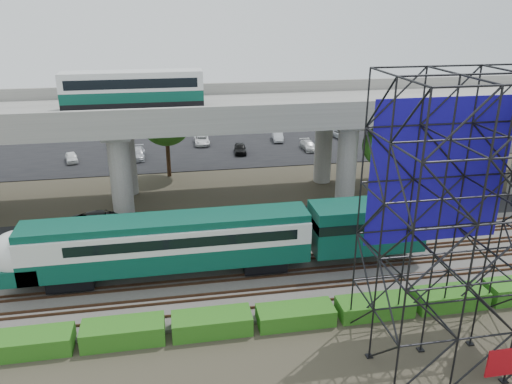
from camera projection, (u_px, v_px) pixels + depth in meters
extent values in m
plane|color=#474233|center=(265.00, 286.00, 33.73)|extent=(140.00, 140.00, 0.00)
cube|color=slate|center=(260.00, 270.00, 35.53)|extent=(90.00, 12.00, 0.20)
cube|color=black|center=(242.00, 222.00, 43.36)|extent=(90.00, 5.00, 0.08)
cube|color=black|center=(215.00, 148.00, 64.93)|extent=(90.00, 18.00, 0.08)
cube|color=#43606F|center=(202.00, 113.00, 85.13)|extent=(140.00, 40.00, 0.03)
cube|color=#472D1E|center=(274.00, 305.00, 31.13)|extent=(90.00, 0.08, 0.16)
cube|color=#472D1E|center=(269.00, 293.00, 32.45)|extent=(90.00, 0.08, 0.16)
cube|color=#472D1E|center=(267.00, 288.00, 32.97)|extent=(90.00, 0.08, 0.16)
cube|color=#472D1E|center=(263.00, 277.00, 34.29)|extent=(90.00, 0.08, 0.16)
cube|color=#472D1E|center=(262.00, 273.00, 34.80)|extent=(90.00, 0.08, 0.16)
cube|color=#472D1E|center=(258.00, 263.00, 36.13)|extent=(90.00, 0.08, 0.16)
cube|color=#472D1E|center=(257.00, 259.00, 36.64)|extent=(90.00, 0.08, 0.16)
cube|color=#472D1E|center=(253.00, 250.00, 37.96)|extent=(90.00, 0.08, 0.16)
cube|color=#472D1E|center=(252.00, 247.00, 38.48)|extent=(90.00, 0.08, 0.16)
cube|color=#472D1E|center=(249.00, 239.00, 39.80)|extent=(90.00, 0.08, 0.16)
cube|color=black|center=(72.00, 278.00, 33.18)|extent=(3.00, 2.20, 0.90)
cube|color=black|center=(264.00, 261.00, 35.32)|extent=(3.00, 2.20, 0.90)
cube|color=#094435|center=(170.00, 254.00, 33.84)|extent=(19.00, 3.00, 1.40)
cube|color=silver|center=(168.00, 235.00, 33.31)|extent=(19.00, 3.00, 1.50)
cube|color=#094435|center=(167.00, 221.00, 32.95)|extent=(19.00, 2.60, 0.50)
cube|color=black|center=(183.00, 233.00, 33.46)|extent=(15.00, 3.06, 0.70)
ellipsoid|color=silver|center=(19.00, 254.00, 31.95)|extent=(3.60, 3.00, 3.20)
cube|color=#094435|center=(22.00, 269.00, 32.33)|extent=(2.60, 3.00, 1.10)
cube|color=#094435|center=(366.00, 226.00, 35.78)|extent=(8.00, 3.00, 3.40)
cube|color=#9E9B93|center=(232.00, 112.00, 45.31)|extent=(80.00, 12.00, 1.20)
cube|color=#9E9B93|center=(241.00, 112.00, 39.62)|extent=(80.00, 0.50, 1.10)
cube|color=#9E9B93|center=(224.00, 88.00, 50.18)|extent=(80.00, 0.50, 1.10)
cylinder|color=#9E9B93|center=(121.00, 178.00, 42.12)|extent=(1.80, 1.80, 8.00)
cylinder|color=#9E9B93|center=(126.00, 155.00, 48.54)|extent=(1.80, 1.80, 8.00)
cube|color=#9E9B93|center=(120.00, 126.00, 43.99)|extent=(2.40, 9.00, 0.60)
cylinder|color=#9E9B93|center=(347.00, 165.00, 45.41)|extent=(1.80, 1.80, 8.00)
cylinder|color=#9E9B93|center=(323.00, 145.00, 51.83)|extent=(1.80, 1.80, 8.00)
cube|color=#9E9B93|center=(336.00, 117.00, 47.28)|extent=(2.40, 9.00, 0.60)
cylinder|color=#9E9B93|center=(481.00, 137.00, 54.79)|extent=(1.80, 1.80, 8.00)
cube|color=#9E9B93|center=(507.00, 110.00, 50.24)|extent=(2.40, 9.00, 0.60)
cube|color=black|center=(134.00, 104.00, 43.56)|extent=(12.00, 2.50, 0.70)
cube|color=#094435|center=(134.00, 95.00, 43.27)|extent=(12.00, 2.50, 0.90)
cube|color=silver|center=(132.00, 82.00, 42.87)|extent=(12.00, 2.50, 1.30)
cube|color=black|center=(132.00, 82.00, 42.86)|extent=(11.00, 2.56, 0.80)
cube|color=silver|center=(132.00, 73.00, 42.59)|extent=(12.00, 2.40, 0.30)
cube|color=#170D96|center=(439.00, 172.00, 27.26)|extent=(8.10, 0.08, 8.25)
cube|color=#A60B14|center=(509.00, 362.00, 24.79)|extent=(2.40, 0.08, 1.60)
cube|color=black|center=(445.00, 347.00, 27.80)|extent=(9.36, 6.36, 0.08)
cube|color=#245D15|center=(30.00, 343.00, 27.28)|extent=(4.60, 1.80, 1.10)
cube|color=#245D15|center=(123.00, 332.00, 28.09)|extent=(4.60, 1.80, 1.20)
cube|color=#245D15|center=(212.00, 323.00, 28.92)|extent=(4.60, 1.80, 1.15)
cube|color=#245D15|center=(295.00, 315.00, 29.76)|extent=(4.60, 1.80, 1.03)
cube|color=#245D15|center=(375.00, 307.00, 30.59)|extent=(4.60, 1.80, 1.01)
cube|color=#245D15|center=(450.00, 298.00, 31.39)|extent=(4.60, 1.80, 1.12)
cylinder|color=#382314|center=(386.00, 179.00, 46.64)|extent=(0.44, 0.44, 4.80)
ellipsoid|color=#245D15|center=(389.00, 146.00, 45.49)|extent=(4.94, 4.94, 4.18)
cylinder|color=#382314|center=(168.00, 155.00, 53.91)|extent=(0.44, 0.44, 4.80)
ellipsoid|color=#245D15|center=(166.00, 126.00, 52.75)|extent=(4.94, 4.94, 4.18)
imported|color=black|center=(103.00, 220.00, 41.74)|extent=(5.86, 3.50, 1.52)
imported|color=white|center=(71.00, 157.00, 59.11)|extent=(2.00, 3.43, 1.10)
imported|color=#A4A5AB|center=(115.00, 144.00, 64.44)|extent=(1.75, 3.86, 1.23)
imported|color=#B9BAC1|center=(137.00, 153.00, 60.34)|extent=(1.83, 4.31, 1.24)
imported|color=white|center=(202.00, 140.00, 66.29)|extent=(1.94, 4.15, 1.15)
imported|color=black|center=(240.00, 148.00, 62.42)|extent=(1.77, 3.69, 1.22)
imported|color=silver|center=(278.00, 136.00, 67.98)|extent=(1.74, 3.84, 1.22)
imported|color=silver|center=(309.00, 145.00, 63.90)|extent=(1.68, 3.85, 1.10)
imported|color=#B5B9BD|center=(341.00, 133.00, 69.47)|extent=(2.97, 4.67, 1.20)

